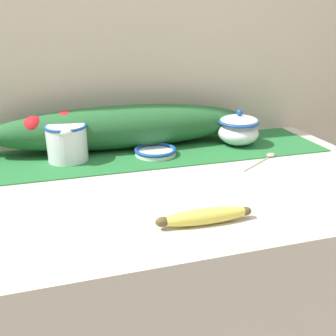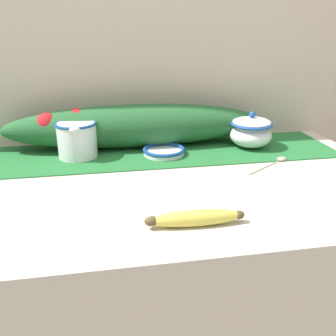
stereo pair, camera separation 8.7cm
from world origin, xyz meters
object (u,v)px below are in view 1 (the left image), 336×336
at_px(cream_pitcher, 67,141).
at_px(banana, 205,216).
at_px(spoon, 268,156).
at_px(small_dish, 155,151).
at_px(sugar_bowl, 238,129).

distance_m(cream_pitcher, banana, 0.50).
bearing_deg(cream_pitcher, spoon, -13.74).
relative_size(cream_pitcher, small_dish, 1.09).
height_order(cream_pitcher, sugar_bowl, sugar_bowl).
bearing_deg(small_dish, cream_pitcher, 174.11).
distance_m(cream_pitcher, sugar_bowl, 0.52).
distance_m(sugar_bowl, small_dish, 0.28).
height_order(sugar_bowl, spoon, sugar_bowl).
bearing_deg(small_dish, banana, -91.11).
relative_size(small_dish, banana, 0.63).
xyz_separation_m(small_dish, spoon, (0.31, -0.11, -0.01)).
height_order(small_dish, banana, banana).
xyz_separation_m(cream_pitcher, banana, (0.24, -0.44, -0.04)).
relative_size(sugar_bowl, small_dish, 1.04).
bearing_deg(cream_pitcher, small_dish, -5.89).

